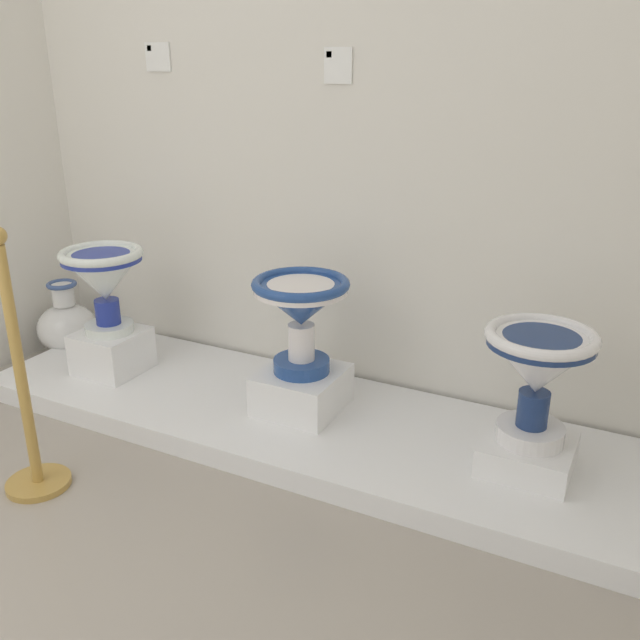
{
  "coord_description": "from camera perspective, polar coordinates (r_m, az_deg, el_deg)",
  "views": [
    {
      "loc": [
        2.93,
        0.11,
        1.48
      ],
      "look_at": [
        1.77,
        2.36,
        0.52
      ],
      "focal_mm": 38.61,
      "sensor_mm": 36.0,
      "label": 1
    }
  ],
  "objects": [
    {
      "name": "decorative_vase_companion",
      "position": [
        3.86,
        -20.22,
        -0.46
      ],
      "size": [
        0.31,
        0.31,
        0.41
      ],
      "color": "#3A538A",
      "rests_on": "ground_plane"
    },
    {
      "name": "plinth_block_tall_cobalt",
      "position": [
        3.4,
        -16.84,
        -2.48
      ],
      "size": [
        0.29,
        0.29,
        0.2
      ],
      "primitive_type": "cube",
      "color": "white",
      "rests_on": "display_platform"
    },
    {
      "name": "stanchion_post_near_left",
      "position": [
        2.67,
        -23.15,
        -6.9
      ],
      "size": [
        0.23,
        0.23,
        0.98
      ],
      "color": "#B68C40",
      "rests_on": "ground_plane"
    },
    {
      "name": "antique_toilet_pale_glazed",
      "position": [
        2.48,
        17.64,
        -3.61
      ],
      "size": [
        0.38,
        0.38,
        0.42
      ],
      "color": "white",
      "rests_on": "plinth_block_pale_glazed"
    },
    {
      "name": "wall_back",
      "position": [
        3.0,
        2.14,
        20.56
      ],
      "size": [
        3.5,
        0.06,
        2.94
      ],
      "primitive_type": "cube",
      "color": "silver",
      "rests_on": "ground_plane"
    },
    {
      "name": "antique_toilet_broad_patterned",
      "position": [
        2.76,
        -1.59,
        1.2
      ],
      "size": [
        0.4,
        0.4,
        0.4
      ],
      "color": "#24478B",
      "rests_on": "plinth_block_broad_patterned"
    },
    {
      "name": "antique_toilet_tall_cobalt",
      "position": [
        3.28,
        -17.51,
        3.54
      ],
      "size": [
        0.38,
        0.38,
        0.4
      ],
      "color": "white",
      "rests_on": "plinth_block_tall_cobalt"
    },
    {
      "name": "info_placard_first",
      "position": [
        3.48,
        -13.31,
        20.47
      ],
      "size": [
        0.14,
        0.01,
        0.13
      ],
      "color": "white"
    },
    {
      "name": "plinth_block_pale_glazed",
      "position": [
        2.64,
        16.81,
        -10.58
      ],
      "size": [
        0.32,
        0.32,
        0.11
      ],
      "primitive_type": "cube",
      "color": "white",
      "rests_on": "display_platform"
    },
    {
      "name": "display_platform",
      "position": [
        2.96,
        -2.07,
        -8.22
      ],
      "size": [
        2.87,
        0.82,
        0.09
      ],
      "primitive_type": "cube",
      "color": "white",
      "rests_on": "ground_plane"
    },
    {
      "name": "plinth_block_broad_patterned",
      "position": [
        2.91,
        -1.52,
        -5.81
      ],
      "size": [
        0.33,
        0.35,
        0.17
      ],
      "primitive_type": "cube",
      "color": "white",
      "rests_on": "display_platform"
    },
    {
      "name": "info_placard_second",
      "position": [
        2.98,
        1.5,
        20.36
      ],
      "size": [
        0.13,
        0.01,
        0.14
      ],
      "color": "white"
    }
  ]
}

